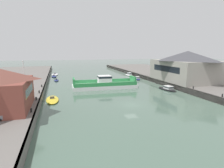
# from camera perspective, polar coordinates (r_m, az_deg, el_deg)

# --- Properties ---
(ground_plane) EXTENTS (400.00, 400.00, 0.00)m
(ground_plane) POSITION_cam_1_polar(r_m,az_deg,el_deg) (39.63, 5.96, -6.46)
(ground_plane) COLOR #4C6656
(quay_right) EXTENTS (28.00, 140.00, 1.56)m
(quay_right) POSITION_cam_1_polar(r_m,az_deg,el_deg) (73.01, 23.70, 1.08)
(quay_right) COLOR slate
(quay_right) RESTS_ON ground
(chain_ferry) EXTENTS (19.79, 7.53, 3.80)m
(chain_ferry) POSITION_cam_1_polar(r_m,az_deg,el_deg) (56.97, -2.33, -0.07)
(chain_ferry) COLOR silver
(chain_ferry) RESTS_ON ground
(moored_boat_near_left) EXTENTS (2.46, 5.62, 1.23)m
(moored_boat_near_left) POSITION_cam_1_polar(r_m,az_deg,el_deg) (74.19, 7.85, 1.73)
(moored_boat_near_left) COLOR navy
(moored_boat_near_left) RESTS_ON ground
(moored_boat_near_right) EXTENTS (3.32, 7.45, 1.28)m
(moored_boat_near_right) POSITION_cam_1_polar(r_m,az_deg,el_deg) (56.33, 16.79, -1.31)
(moored_boat_near_right) COLOR black
(moored_boat_near_right) RESTS_ON ground
(moored_boat_mid_left) EXTENTS (2.41, 5.76, 1.07)m
(moored_boat_mid_left) POSITION_cam_1_polar(r_m,az_deg,el_deg) (84.40, -17.48, 2.28)
(moored_boat_mid_left) COLOR navy
(moored_boat_mid_left) RESTS_ON ground
(moored_boat_mid_right) EXTENTS (1.76, 5.08, 0.91)m
(moored_boat_mid_right) POSITION_cam_1_polar(r_m,az_deg,el_deg) (73.33, -16.81, 1.10)
(moored_boat_mid_right) COLOR navy
(moored_boat_mid_right) RESTS_ON ground
(moored_boat_far_left) EXTENTS (3.00, 7.85, 0.97)m
(moored_boat_far_left) POSITION_cam_1_polar(r_m,az_deg,el_deg) (44.86, -17.95, -4.59)
(moored_boat_far_left) COLOR yellow
(moored_boat_far_left) RESTS_ON ground
(moored_boat_far_right) EXTENTS (3.39, 8.40, 1.01)m
(moored_boat_far_right) POSITION_cam_1_polar(r_m,az_deg,el_deg) (91.45, -17.21, 2.86)
(moored_boat_far_right) COLOR white
(moored_boat_far_right) RESTS_ON ground
(moored_boat_upstream_a) EXTENTS (2.53, 6.28, 1.56)m
(moored_boat_upstream_a) POSITION_cam_1_polar(r_m,az_deg,el_deg) (84.37, 5.30, 2.90)
(moored_boat_upstream_a) COLOR white
(moored_boat_upstream_a) RESTS_ON ground
(warehouse_shed) EXTENTS (15.90, 20.51, 9.70)m
(warehouse_shed) POSITION_cam_1_polar(r_m,az_deg,el_deg) (65.58, 22.14, 5.20)
(warehouse_shed) COLOR gray
(warehouse_shed) RESTS_ON quay_right
(flagpole) EXTENTS (0.20, 0.20, 8.20)m
(flagpole) POSITION_cam_1_polar(r_m,az_deg,el_deg) (34.73, -25.32, 0.09)
(flagpole) COLOR silver
(flagpole) RESTS_ON quay_left
(parked_car_by_building) EXTENTS (4.39, 2.65, 1.46)m
(parked_car_by_building) POSITION_cam_1_polar(r_m,az_deg,el_deg) (31.33, -29.17, -7.97)
(parked_car_by_building) COLOR gray
(parked_car_by_building) RESTS_ON quay_left
(bollard_left_fore) EXTENTS (0.32, 0.32, 0.71)m
(bollard_left_fore) POSITION_cam_1_polar(r_m,az_deg,el_deg) (32.75, -23.69, -7.34)
(bollard_left_fore) COLOR black
(bollard_left_fore) RESTS_ON quay_left
(bollard_right_fore) EXTENTS (0.32, 0.32, 0.71)m
(bollard_right_fore) POSITION_cam_1_polar(r_m,az_deg,el_deg) (46.20, 30.94, -2.97)
(bollard_right_fore) COLOR black
(bollard_right_fore) RESTS_ON quay_right
(bollard_left_mid) EXTENTS (0.32, 0.32, 0.71)m
(bollard_left_mid) POSITION_cam_1_polar(r_m,az_deg,el_deg) (40.02, -22.37, -4.13)
(bollard_left_mid) COLOR black
(bollard_left_mid) RESTS_ON quay_left
(bollard_right_mid) EXTENTS (0.32, 0.32, 0.71)m
(bollard_right_mid) POSITION_cam_1_polar(r_m,az_deg,el_deg) (52.49, 23.82, -0.94)
(bollard_right_mid) COLOR black
(bollard_right_mid) RESTS_ON quay_right
(bollard_left_aft) EXTENTS (0.32, 0.32, 0.71)m
(bollard_left_aft) POSITION_cam_1_polar(r_m,az_deg,el_deg) (46.27, -21.59, -2.20)
(bollard_left_aft) COLOR black
(bollard_left_aft) RESTS_ON quay_left
(bollard_right_aft) EXTENTS (0.32, 0.32, 0.71)m
(bollard_right_aft) POSITION_cam_1_polar(r_m,az_deg,el_deg) (56.50, 20.43, 0.04)
(bollard_right_aft) COLOR black
(bollard_right_aft) RESTS_ON quay_right
(bollard_left_far) EXTENTS (0.32, 0.32, 0.71)m
(bollard_left_far) POSITION_cam_1_polar(r_m,az_deg,el_deg) (53.80, -20.89, -0.48)
(bollard_left_far) COLOR black
(bollard_left_far) RESTS_ON quay_left
(bollard_right_far) EXTENTS (0.32, 0.32, 0.71)m
(bollard_right_far) POSITION_cam_1_polar(r_m,az_deg,el_deg) (63.76, 15.65, 1.41)
(bollard_right_far) COLOR black
(bollard_right_far) RESTS_ON quay_right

